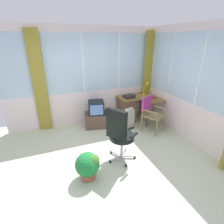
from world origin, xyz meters
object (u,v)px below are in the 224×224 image
at_px(tv_remote, 153,98).
at_px(space_heater, 130,118).
at_px(desk, 128,108).
at_px(wooden_armchair, 150,109).
at_px(potted_plant, 88,165).
at_px(paper_tray, 129,96).
at_px(tv_on_stand, 97,116).
at_px(office_chair, 119,132).
at_px(desk_lamp, 147,86).

relative_size(tv_remote, space_heater, 0.25).
bearing_deg(desk, wooden_armchair, -71.24).
bearing_deg(tv_remote, potted_plant, -145.96).
height_order(paper_tray, tv_on_stand, paper_tray).
xyz_separation_m(desk, tv_on_stand, (-1.03, -0.08, -0.05)).
distance_m(tv_remote, office_chair, 2.20).
xyz_separation_m(paper_tray, space_heater, (-0.21, -0.49, -0.46)).
bearing_deg(potted_plant, tv_on_stand, 69.25).
bearing_deg(desk_lamp, wooden_armchair, -115.65).
xyz_separation_m(desk, potted_plant, (-1.74, -1.95, -0.10)).
xyz_separation_m(desk_lamp, tv_on_stand, (-1.67, -0.12, -0.66)).
bearing_deg(wooden_armchair, tv_on_stand, 152.14).
relative_size(desk_lamp, potted_plant, 0.80).
distance_m(desk_lamp, tv_remote, 0.43).
xyz_separation_m(desk_lamp, potted_plant, (-2.38, -2.00, -0.71)).
relative_size(desk_lamp, space_heater, 0.68).
height_order(tv_remote, office_chair, office_chair).
xyz_separation_m(desk, desk_lamp, (0.64, 0.04, 0.61)).
xyz_separation_m(wooden_armchair, tv_on_stand, (-1.28, 0.68, -0.27)).
height_order(tv_remote, paper_tray, paper_tray).
distance_m(desk, paper_tray, 0.38).
distance_m(desk, tv_remote, 0.80).
distance_m(desk, wooden_armchair, 0.83).
xyz_separation_m(desk_lamp, office_chair, (-1.67, -1.74, -0.34)).
distance_m(paper_tray, office_chair, 1.96).
distance_m(desk, desk_lamp, 0.88).
relative_size(paper_tray, office_chair, 0.26).
distance_m(tv_remote, potted_plant, 2.95).
height_order(office_chair, space_heater, office_chair).
bearing_deg(potted_plant, desk_lamp, 40.05).
bearing_deg(space_heater, potted_plant, -136.86).
bearing_deg(potted_plant, tv_remote, 34.65).
height_order(wooden_armchair, tv_on_stand, wooden_armchair).
distance_m(desk, office_chair, 2.00).
bearing_deg(potted_plant, wooden_armchair, 30.99).
height_order(desk_lamp, office_chair, office_chair).
xyz_separation_m(desk, office_chair, (-1.03, -1.69, 0.27)).
height_order(desk, desk_lamp, desk_lamp).
xyz_separation_m(tv_remote, paper_tray, (-0.67, 0.26, 0.03)).
bearing_deg(office_chair, desk, 58.64).
distance_m(desk_lamp, potted_plant, 3.19).
bearing_deg(tv_remote, wooden_armchair, -131.98).
height_order(wooden_armchair, office_chair, office_chair).
xyz_separation_m(tv_remote, tv_on_stand, (-1.69, 0.22, -0.40)).
distance_m(paper_tray, tv_on_stand, 1.11).
relative_size(wooden_armchair, office_chair, 0.83).
distance_m(paper_tray, potted_plant, 2.63).
distance_m(tv_on_stand, space_heater, 0.93).
xyz_separation_m(tv_remote, space_heater, (-0.87, -0.23, -0.43)).
height_order(desk_lamp, potted_plant, desk_lamp).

